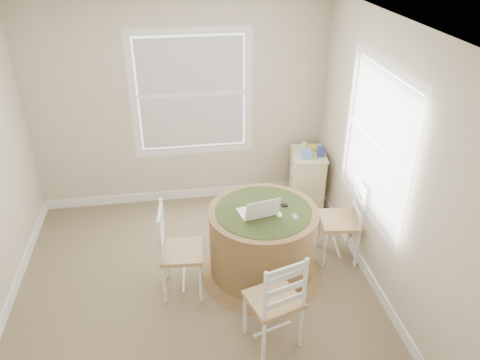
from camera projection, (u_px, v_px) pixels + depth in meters
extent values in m
cube|color=#817151|center=(196.00, 290.00, 4.76)|extent=(3.60, 3.60, 0.02)
cube|color=white|center=(179.00, 24.00, 3.47)|extent=(3.60, 3.60, 0.02)
cube|color=beige|center=(180.00, 106.00, 5.67)|extent=(3.60, 0.02, 2.60)
cube|color=beige|center=(209.00, 336.00, 2.56)|extent=(3.60, 0.02, 2.60)
cube|color=beige|center=(383.00, 163.00, 4.36)|extent=(0.02, 3.60, 2.60)
cube|color=white|center=(186.00, 194.00, 6.26)|extent=(3.60, 0.02, 0.12)
cube|color=white|center=(9.00, 304.00, 4.48)|extent=(0.02, 3.60, 0.12)
cube|color=white|center=(364.00, 266.00, 4.97)|extent=(0.02, 3.60, 0.12)
cylinder|color=brown|center=(262.00, 240.00, 4.76)|extent=(1.08, 1.08, 0.70)
cone|color=brown|center=(262.00, 270.00, 4.95)|extent=(1.28, 1.28, 0.08)
cylinder|color=brown|center=(263.00, 212.00, 4.60)|extent=(1.10, 1.10, 0.03)
cylinder|color=#37441D|center=(263.00, 211.00, 4.59)|extent=(0.95, 0.95, 0.01)
cone|color=#37441D|center=(263.00, 216.00, 4.61)|extent=(1.06, 1.06, 0.10)
cube|color=white|center=(257.00, 212.00, 4.57)|extent=(0.38, 0.30, 0.02)
cube|color=silver|center=(257.00, 211.00, 4.56)|extent=(0.30, 0.18, 0.00)
cube|color=black|center=(263.00, 210.00, 4.39)|extent=(0.35, 0.13, 0.22)
ellipsoid|color=white|center=(279.00, 214.00, 4.51)|extent=(0.06, 0.10, 0.03)
cube|color=#B7BABF|center=(295.00, 217.00, 4.49)|extent=(0.05, 0.09, 0.02)
cube|color=black|center=(284.00, 206.00, 4.66)|extent=(0.06, 0.05, 0.02)
cube|color=beige|center=(307.00, 179.00, 6.01)|extent=(0.45, 0.57, 0.71)
cube|color=beige|center=(309.00, 154.00, 5.83)|extent=(0.48, 0.60, 0.02)
cube|color=beige|center=(292.00, 194.00, 6.11)|extent=(0.07, 0.44, 0.15)
cube|color=beige|center=(293.00, 179.00, 6.00)|extent=(0.07, 0.44, 0.15)
cube|color=beige|center=(293.00, 165.00, 5.90)|extent=(0.07, 0.44, 0.15)
cube|color=#5F8FDA|center=(306.00, 153.00, 5.70)|extent=(0.14, 0.14, 0.10)
cube|color=gold|center=(313.00, 148.00, 5.88)|extent=(0.16, 0.12, 0.06)
cube|color=navy|center=(320.00, 151.00, 5.73)|extent=(0.09, 0.09, 0.12)
cylinder|color=beige|center=(304.00, 146.00, 5.89)|extent=(0.07, 0.07, 0.09)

